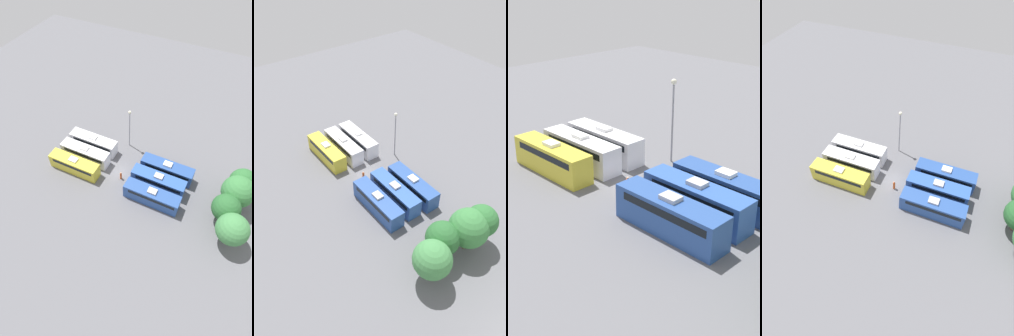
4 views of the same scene
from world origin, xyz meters
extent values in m
plane|color=slate|center=(0.00, 0.00, 0.00)|extent=(114.18, 114.18, 0.00)
cube|color=white|center=(-3.48, -7.92, 1.51)|extent=(2.52, 10.07, 3.03)
cube|color=black|center=(-3.48, -7.67, 2.35)|extent=(2.56, 8.56, 0.67)
cube|color=black|center=(-3.48, -12.95, 2.35)|extent=(2.22, 0.08, 1.06)
cube|color=white|center=(-3.48, -7.92, 3.20)|extent=(1.20, 1.60, 0.35)
cube|color=silver|center=(-0.13, -7.88, 1.51)|extent=(2.52, 10.07, 3.03)
cube|color=black|center=(-0.13, -7.63, 2.35)|extent=(2.56, 8.56, 0.67)
cube|color=black|center=(-0.13, -12.91, 2.35)|extent=(2.22, 0.08, 1.06)
cube|color=white|center=(-0.13, -7.88, 3.20)|extent=(1.20, 1.60, 0.35)
cube|color=gold|center=(3.36, -8.18, 1.51)|extent=(2.52, 10.07, 3.03)
cube|color=black|center=(3.36, -7.92, 2.35)|extent=(2.56, 8.56, 0.67)
cube|color=black|center=(3.36, -13.20, 2.35)|extent=(2.22, 0.08, 1.06)
cube|color=white|center=(3.36, -8.18, 3.20)|extent=(1.20, 1.60, 0.35)
cube|color=#284C93|center=(-3.42, 8.32, 1.51)|extent=(2.52, 10.07, 3.03)
cube|color=black|center=(-3.42, 8.57, 2.35)|extent=(2.56, 8.56, 0.67)
cube|color=black|center=(-3.42, 3.29, 2.35)|extent=(2.22, 0.08, 1.06)
cube|color=white|center=(-3.42, 8.32, 3.20)|extent=(1.20, 1.60, 0.35)
cube|color=#2D56A8|center=(-0.08, 7.82, 1.51)|extent=(2.52, 10.07, 3.03)
cube|color=black|center=(-0.08, 8.07, 2.35)|extent=(2.56, 8.56, 0.67)
cube|color=black|center=(-0.08, 2.79, 2.35)|extent=(2.22, 0.08, 1.06)
cube|color=#B2B2B7|center=(-0.08, 7.82, 3.20)|extent=(1.20, 1.60, 0.35)
cube|color=#284C93|center=(3.43, 7.99, 1.51)|extent=(2.52, 10.07, 3.03)
cube|color=black|center=(3.43, 8.25, 2.35)|extent=(2.56, 8.56, 0.67)
cube|color=black|center=(3.43, 2.97, 2.35)|extent=(2.22, 0.08, 1.06)
cube|color=#B2B2B7|center=(3.43, 7.99, 3.20)|extent=(1.20, 1.60, 0.35)
cylinder|color=#CC4C19|center=(1.26, 0.80, 0.80)|extent=(0.36, 0.36, 1.60)
sphere|color=tan|center=(1.26, 0.80, 1.72)|extent=(0.24, 0.24, 0.24)
cylinder|color=gray|center=(-7.59, -1.63, 4.32)|extent=(0.20, 0.20, 8.64)
sphere|color=#EAE5C6|center=(-7.59, -1.63, 8.82)|extent=(0.60, 0.60, 0.60)
camera|label=1|loc=(28.03, 14.99, 40.65)|focal=28.00mm
camera|label=2|loc=(24.18, 36.54, 38.70)|focal=35.00mm
camera|label=3|loc=(28.05, 29.18, 20.23)|focal=50.00mm
camera|label=4|loc=(26.53, 10.00, 35.79)|focal=28.00mm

